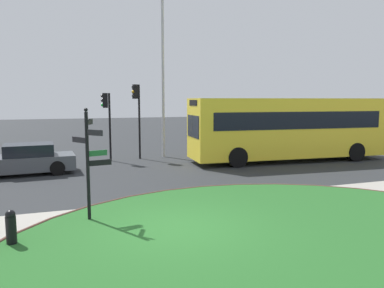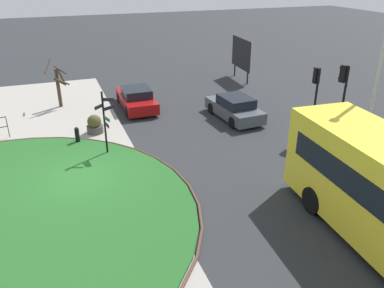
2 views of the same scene
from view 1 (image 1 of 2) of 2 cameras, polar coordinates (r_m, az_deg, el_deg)
name	(u,v)px [view 1 (image 1 of 2)]	position (r m, az deg, el deg)	size (l,w,h in m)	color
ground	(177,232)	(9.57, -2.25, -13.33)	(120.00, 120.00, 0.00)	#282B2D
sidewalk_paving	(200,257)	(8.15, 1.19, -16.95)	(32.00, 8.79, 0.02)	#9E998E
grass_island	(342,276)	(7.80, 22.06, -18.26)	(14.57, 14.57, 0.10)	#235B23
grass_kerb_ring	(342,276)	(7.80, 22.06, -18.23)	(14.88, 14.88, 0.11)	brown
signpost_directional	(89,157)	(10.22, -15.49, -1.99)	(0.98, 0.99, 3.08)	black
bollard_foreground	(11,228)	(9.38, -26.03, -11.57)	(0.22, 0.22, 0.87)	black
bus_yellow	(289,128)	(20.66, 14.64, 2.45)	(10.84, 3.09, 3.37)	yellow
car_far_lane	(26,160)	(18.04, -24.12, -2.26)	(4.27, 2.04, 1.35)	#474C51
traffic_light_near	(137,105)	(20.78, -8.45, 5.95)	(0.48, 0.32, 4.13)	black
traffic_light_far	(107,111)	(20.36, -12.95, 4.91)	(0.49, 0.30, 3.65)	black
lamppost_tall	(163,72)	(21.46, -4.49, 10.94)	(0.32, 0.32, 9.10)	#B7B7BC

